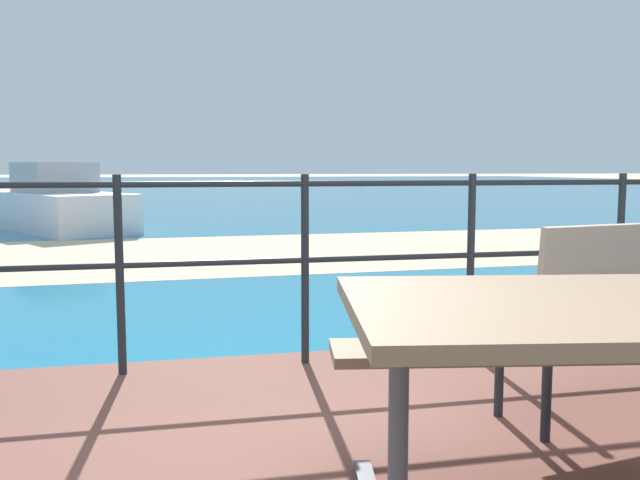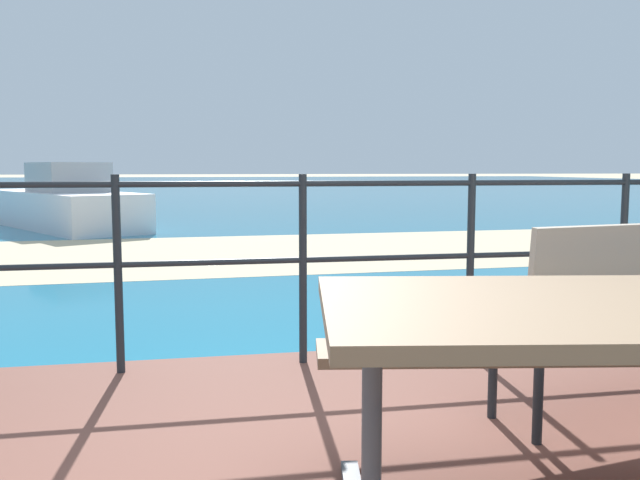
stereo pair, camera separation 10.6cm
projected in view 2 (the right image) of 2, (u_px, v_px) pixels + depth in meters
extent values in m
cube|color=teal|center=(198.00, 187.00, 40.51)|extent=(90.00, 90.00, 0.01)
cube|color=beige|center=(235.00, 252.00, 9.15)|extent=(54.13, 6.40, 0.01)
cube|color=#7A6047|center=(587.00, 351.00, 2.30)|extent=(1.85, 0.56, 0.04)
cylinder|color=#4C5156|center=(371.00, 459.00, 1.67)|extent=(0.06, 0.06, 0.74)
cylinder|color=#1E2328|center=(493.00, 366.00, 2.93)|extent=(0.04, 0.04, 0.46)
cylinder|color=#1E2328|center=(538.00, 387.00, 2.66)|extent=(0.04, 0.04, 0.46)
cylinder|color=#1E2328|center=(118.00, 275.00, 3.56)|extent=(0.04, 0.04, 1.05)
cylinder|color=#1E2328|center=(303.00, 269.00, 3.74)|extent=(0.04, 0.04, 1.05)
cylinder|color=#1E2328|center=(470.00, 265.00, 3.93)|extent=(0.04, 0.04, 1.05)
cylinder|color=#1E2328|center=(622.00, 260.00, 4.12)|extent=(0.04, 0.04, 1.05)
cylinder|color=#1E2328|center=(303.00, 184.00, 3.69)|extent=(5.90, 0.03, 0.03)
cylinder|color=#1E2328|center=(303.00, 260.00, 3.74)|extent=(5.90, 0.03, 0.03)
cube|color=silver|center=(63.00, 210.00, 12.88)|extent=(3.59, 4.78, 0.69)
cube|color=#A5A8AD|center=(68.00, 177.00, 12.55)|extent=(1.67, 1.79, 0.54)
cone|color=silver|center=(18.00, 204.00, 14.82)|extent=(0.79, 0.74, 0.62)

